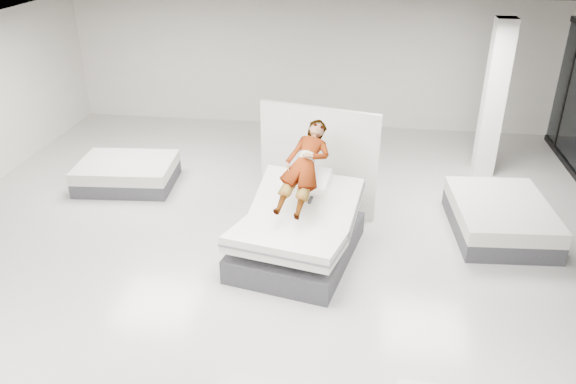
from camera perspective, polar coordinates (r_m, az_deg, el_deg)
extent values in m
plane|color=#B8B5AE|center=(8.60, -3.00, -8.85)|extent=(14.00, 14.00, 0.00)
plane|color=black|center=(7.23, -3.60, 12.26)|extent=(14.00, 14.00, 0.00)
cube|color=silver|center=(14.34, 2.12, 12.97)|extent=(12.00, 0.04, 3.20)
cube|color=#3E3F44|center=(9.02, 0.96, -5.49)|extent=(2.09, 2.52, 0.39)
cube|color=silver|center=(9.09, 1.88, -1.11)|extent=(1.86, 1.42, 0.74)
cube|color=#5D5D62|center=(9.09, 1.88, -1.11)|extent=(1.86, 1.34, 0.57)
cube|color=silver|center=(8.38, -0.22, -5.03)|extent=(1.86, 1.46, 0.40)
cube|color=#5D5D62|center=(8.38, -0.22, -5.03)|extent=(1.89, 1.45, 0.19)
cube|color=white|center=(9.11, 2.30, 1.29)|extent=(0.69, 0.58, 0.35)
imported|color=slate|center=(8.74, 1.66, 1.63)|extent=(0.90, 1.49, 1.60)
cube|color=black|center=(8.47, 2.30, -0.81)|extent=(0.08, 0.15, 0.08)
cube|color=silver|center=(10.06, 3.05, 3.20)|extent=(2.14, 0.65, 1.99)
cube|color=#3E3F44|center=(10.35, 20.60, -3.06)|extent=(1.69, 2.16, 0.31)
cube|color=silver|center=(10.23, 20.85, -1.68)|extent=(1.69, 2.16, 0.26)
cube|color=#3E3F44|center=(11.82, -15.95, 1.33)|extent=(1.96, 1.54, 0.28)
cube|color=silver|center=(11.71, -16.11, 2.46)|extent=(1.96, 1.54, 0.23)
cube|color=white|center=(12.14, 20.17, 8.81)|extent=(0.40, 0.40, 3.20)
cube|color=black|center=(14.08, 26.61, 9.30)|extent=(0.09, 0.08, 2.80)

